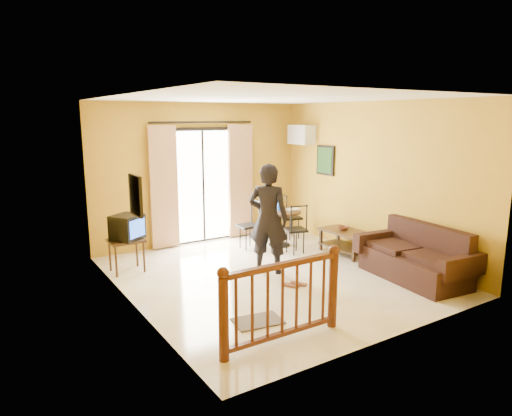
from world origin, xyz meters
TOP-DOWN VIEW (x-y plane):
  - ground at (0.00, 0.00)m, footprint 5.00×5.00m
  - room_shell at (0.00, 0.00)m, footprint 5.00×5.00m
  - balcony_door at (0.00, 2.43)m, footprint 2.25×0.14m
  - tv_table at (-1.90, 1.45)m, footprint 0.55×0.46m
  - television at (-1.87, 1.44)m, footprint 0.60×0.59m
  - picture_left at (-2.22, -0.20)m, footprint 0.05×0.42m
  - dining_table at (1.13, 1.37)m, footprint 0.85×0.85m
  - water_jug at (1.14, 1.38)m, footprint 0.14×0.14m
  - serving_tray at (1.38, 1.27)m, footprint 0.30×0.21m
  - dining_chairs at (1.08, 1.33)m, footprint 1.60×1.37m
  - air_conditioner at (2.09, 1.95)m, footprint 0.31×0.60m
  - botanical_print at (2.22, 1.30)m, footprint 0.05×0.50m
  - coffee_table at (1.85, 0.24)m, footprint 0.56×1.00m
  - bowl at (1.85, 0.32)m, footprint 0.21×0.21m
  - sofa at (1.86, -1.34)m, footprint 1.01×1.88m
  - standing_person at (0.06, 0.18)m, footprint 0.76×0.78m
  - stair_balustrade at (-1.15, -1.90)m, footprint 1.63×0.13m
  - doormat at (-1.10, -1.31)m, footprint 0.66×0.49m
  - sandals at (0.05, -0.57)m, footprint 0.35×0.27m

SIDE VIEW (x-z plane):
  - ground at x=0.00m, z-range 0.00..0.00m
  - dining_chairs at x=1.08m, z-range -0.47..0.47m
  - doormat at x=-1.10m, z-range 0.00..0.02m
  - sandals at x=0.05m, z-range 0.00..0.03m
  - coffee_table at x=1.85m, z-range 0.08..0.52m
  - sofa at x=1.86m, z-range -0.11..0.75m
  - tv_table at x=-1.90m, z-range 0.20..0.75m
  - bowl at x=1.85m, z-range 0.44..0.51m
  - dining_table at x=1.13m, z-range 0.21..0.92m
  - stair_balustrade at x=-1.15m, z-range 0.05..1.08m
  - serving_tray at x=1.38m, z-range 0.71..0.73m
  - television at x=-1.87m, z-range 0.55..0.96m
  - water_jug at x=1.14m, z-range 0.71..0.96m
  - standing_person at x=0.06m, z-range 0.00..1.80m
  - balcony_door at x=0.00m, z-range -0.04..2.42m
  - picture_left at x=-2.22m, z-range 1.29..1.81m
  - botanical_print at x=2.22m, z-range 1.35..1.95m
  - room_shell at x=0.00m, z-range -0.80..4.20m
  - air_conditioner at x=2.09m, z-range 1.95..2.35m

